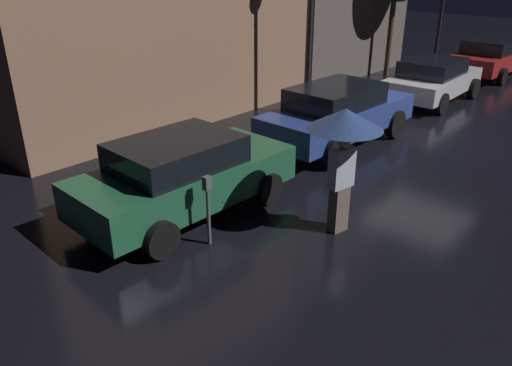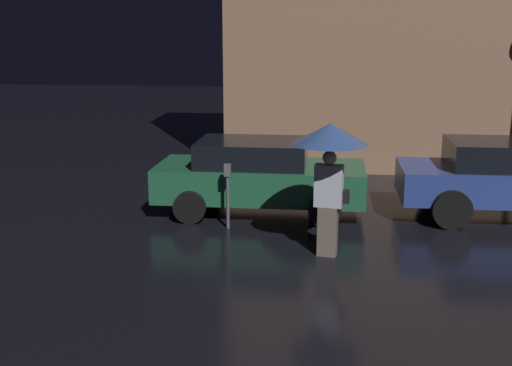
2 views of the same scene
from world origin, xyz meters
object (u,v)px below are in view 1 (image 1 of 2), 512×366
(parked_car_red, at_px, (491,57))
(parking_meter, at_px, (208,203))
(parked_car_silver, at_px, (433,79))
(parked_car_green, at_px, (184,175))
(parked_car_blue, at_px, (338,113))
(pedestrian_with_umbrella, at_px, (344,133))

(parked_car_red, relative_size, parking_meter, 3.69)
(parked_car_silver, distance_m, parked_car_red, 5.17)
(parked_car_red, height_order, parking_meter, parked_car_red)
(parked_car_green, xyz_separation_m, parked_car_silver, (10.29, 0.05, -0.03))
(parking_meter, bearing_deg, parked_car_blue, 12.31)
(parked_car_silver, relative_size, parked_car_red, 0.93)
(parked_car_red, bearing_deg, parked_car_green, -177.66)
(parked_car_blue, bearing_deg, parked_car_green, -178.35)
(pedestrian_with_umbrella, bearing_deg, parked_car_green, -50.62)
(parked_car_blue, bearing_deg, pedestrian_with_umbrella, -144.59)
(parked_car_silver, height_order, pedestrian_with_umbrella, pedestrian_with_umbrella)
(parked_car_blue, height_order, pedestrian_with_umbrella, pedestrian_with_umbrella)
(parked_car_green, height_order, parking_meter, parked_car_green)
(parked_car_blue, height_order, parked_car_silver, parked_car_blue)
(parked_car_red, xyz_separation_m, pedestrian_with_umbrella, (-14.15, -2.43, 1.01))
(parked_car_blue, height_order, parked_car_red, parked_car_blue)
(pedestrian_with_umbrella, bearing_deg, parking_meter, -25.00)
(parked_car_green, height_order, parked_car_silver, parked_car_green)
(parked_car_silver, relative_size, parking_meter, 3.43)
(parked_car_silver, distance_m, parking_meter, 10.81)
(parked_car_silver, xyz_separation_m, parking_meter, (-10.75, -1.18, 0.03))
(parked_car_green, distance_m, parked_car_silver, 10.29)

